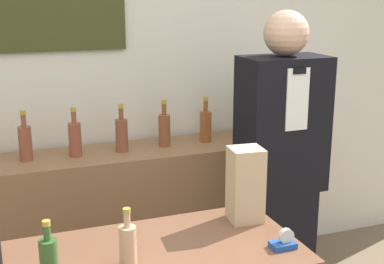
# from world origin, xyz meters

# --- Properties ---
(back_wall) EXTENTS (5.20, 0.09, 2.70)m
(back_wall) POSITION_xyz_m (-0.00, 2.00, 1.35)
(back_wall) COLOR silver
(back_wall) RESTS_ON ground_plane
(back_shelf) EXTENTS (2.07, 0.42, 0.91)m
(back_shelf) POSITION_xyz_m (0.10, 1.73, 0.45)
(back_shelf) COLOR #8E6642
(back_shelf) RESTS_ON ground_plane
(shopkeeper) EXTENTS (0.43, 0.27, 1.71)m
(shopkeeper) POSITION_xyz_m (0.64, 1.14, 0.86)
(shopkeeper) COLOR black
(shopkeeper) RESTS_ON ground_plane
(potted_plant) EXTENTS (0.29, 0.29, 0.37)m
(potted_plant) POSITION_xyz_m (0.95, 1.77, 1.11)
(potted_plant) COLOR #9E998E
(potted_plant) RESTS_ON back_shelf
(paper_bag) EXTENTS (0.14, 0.13, 0.30)m
(paper_bag) POSITION_xyz_m (0.18, 0.62, 1.06)
(paper_bag) COLOR tan
(paper_bag) RESTS_ON display_counter
(tape_dispenser) EXTENTS (0.09, 0.06, 0.07)m
(tape_dispenser) POSITION_xyz_m (0.20, 0.35, 0.93)
(tape_dispenser) COLOR #1E4799
(tape_dispenser) RESTS_ON display_counter
(counter_bottle_1) EXTENTS (0.06, 0.06, 0.21)m
(counter_bottle_1) POSITION_xyz_m (-0.61, 0.42, 0.98)
(counter_bottle_1) COLOR #335728
(counter_bottle_1) RESTS_ON display_counter
(counter_bottle_2) EXTENTS (0.06, 0.06, 0.21)m
(counter_bottle_2) POSITION_xyz_m (-0.36, 0.42, 0.98)
(counter_bottle_2) COLOR tan
(counter_bottle_2) RESTS_ON display_counter
(shelf_bottle_1) EXTENTS (0.07, 0.07, 0.28)m
(shelf_bottle_1) POSITION_xyz_m (-0.59, 1.75, 1.01)
(shelf_bottle_1) COLOR brown
(shelf_bottle_1) RESTS_ON back_shelf
(shelf_bottle_2) EXTENTS (0.07, 0.07, 0.28)m
(shelf_bottle_2) POSITION_xyz_m (-0.33, 1.73, 1.01)
(shelf_bottle_2) COLOR brown
(shelf_bottle_2) RESTS_ON back_shelf
(shelf_bottle_3) EXTENTS (0.07, 0.07, 0.28)m
(shelf_bottle_3) POSITION_xyz_m (-0.06, 1.73, 1.01)
(shelf_bottle_3) COLOR brown
(shelf_bottle_3) RESTS_ON back_shelf
(shelf_bottle_4) EXTENTS (0.07, 0.07, 0.28)m
(shelf_bottle_4) POSITION_xyz_m (0.20, 1.75, 1.01)
(shelf_bottle_4) COLOR brown
(shelf_bottle_4) RESTS_ON back_shelf
(shelf_bottle_5) EXTENTS (0.07, 0.07, 0.28)m
(shelf_bottle_5) POSITION_xyz_m (0.46, 1.75, 1.01)
(shelf_bottle_5) COLOR brown
(shelf_bottle_5) RESTS_ON back_shelf
(shelf_bottle_6) EXTENTS (0.07, 0.07, 0.28)m
(shelf_bottle_6) POSITION_xyz_m (0.73, 1.73, 1.01)
(shelf_bottle_6) COLOR brown
(shelf_bottle_6) RESTS_ON back_shelf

